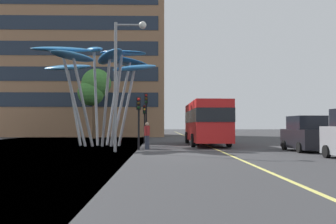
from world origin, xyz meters
TOP-DOWN VIEW (x-y plane):
  - ground at (-0.69, 0.00)m, footprint 120.00×240.00m
  - red_bus at (1.99, 9.03)m, footprint 2.82×9.74m
  - leaf_sculpture at (-6.13, 8.09)m, footprint 9.09×9.65m
  - traffic_light_kerb_near at (-2.90, 3.44)m, footprint 0.28×0.42m
  - traffic_light_kerb_far at (-2.62, 8.44)m, footprint 0.28×0.42m
  - traffic_light_island_mid at (-2.93, 12.74)m, footprint 0.28×0.42m
  - car_parked_mid at (7.05, 2.10)m, footprint 1.99×4.05m
  - street_lamp at (-3.73, 1.90)m, footprint 1.88×0.44m
  - tree_pavement_near at (-9.21, 24.23)m, footprint 3.86×3.63m
  - pedestrian at (-2.39, 3.97)m, footprint 0.34×0.34m
  - backdrop_building at (-13.76, 35.15)m, footprint 25.43×14.13m

SIDE VIEW (x-z plane):
  - ground at x=-0.69m, z-range -0.10..0.00m
  - pedestrian at x=-2.39m, z-range 0.01..1.73m
  - car_parked_mid at x=7.05m, z-range -0.07..2.01m
  - red_bus at x=1.99m, z-range 0.16..3.66m
  - traffic_light_kerb_near at x=-2.90m, z-range 0.75..4.03m
  - traffic_light_island_mid at x=-2.93m, z-range 0.75..4.07m
  - traffic_light_kerb_far at x=-2.62m, z-range 0.87..4.81m
  - street_lamp at x=-3.73m, z-range 1.07..8.68m
  - leaf_sculpture at x=-6.13m, z-range 2.08..10.20m
  - tree_pavement_near at x=-9.21m, z-range 2.05..10.29m
  - backdrop_building at x=-13.76m, z-range 0.00..26.58m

